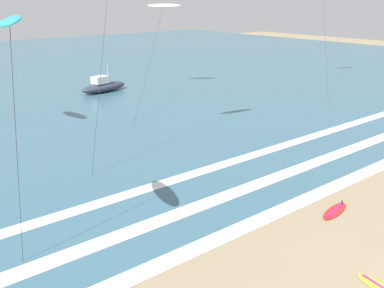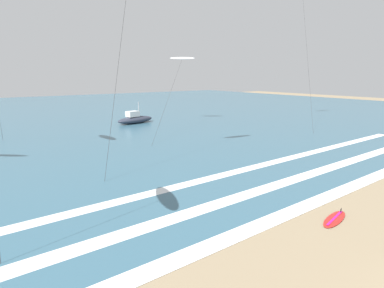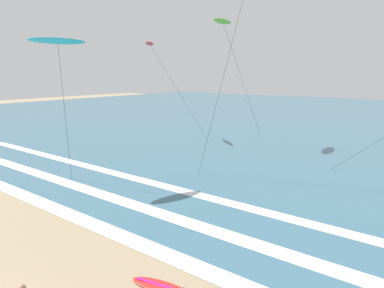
{
  "view_description": "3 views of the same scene",
  "coord_description": "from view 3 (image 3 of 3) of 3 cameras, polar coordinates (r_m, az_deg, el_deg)",
  "views": [
    {
      "loc": [
        -13.87,
        -3.36,
        9.04
      ],
      "look_at": [
        -2.39,
        10.51,
        3.07
      ],
      "focal_mm": 41.74,
      "sensor_mm": 36.0,
      "label": 1
    },
    {
      "loc": [
        -9.91,
        0.12,
        6.16
      ],
      "look_at": [
        -2.19,
        10.64,
        3.18
      ],
      "focal_mm": 28.59,
      "sensor_mm": 36.0,
      "label": 2
    },
    {
      "loc": [
        8.71,
        -0.67,
        6.55
      ],
      "look_at": [
        -1.69,
        13.16,
        2.94
      ],
      "focal_mm": 31.77,
      "sensor_mm": 36.0,
      "label": 3
    }
  ],
  "objects": [
    {
      "name": "wave_foam_mid_break",
      "position": [
        14.72,
        4.54,
        -14.62
      ],
      "size": [
        42.51,
        0.89,
        0.01
      ],
      "primitive_type": "cube",
      "color": "white",
      "rests_on": "ocean_surface"
    },
    {
      "name": "wave_foam_outer_break",
      "position": [
        18.1,
        4.67,
        -9.43
      ],
      "size": [
        50.25,
        0.8,
        0.01
      ],
      "primitive_type": "cube",
      "color": "white",
      "rests_on": "ocean_surface"
    },
    {
      "name": "kite_red_low_near",
      "position": [
        35.47,
        -7.12,
        16.3
      ],
      "size": [
        5.37,
        5.58,
        9.67
      ],
      "color": "red",
      "rests_on": "ground"
    },
    {
      "name": "surfboard_right_spare",
      "position": [
        11.49,
        -5.19,
        -22.75
      ],
      "size": [
        2.18,
        0.99,
        0.25
      ],
      "color": "red",
      "rests_on": "ground"
    },
    {
      "name": "wave_foam_shoreline",
      "position": [
        12.83,
        -2.27,
        -18.85
      ],
      "size": [
        36.47,
        0.86,
        0.01
      ],
      "primitive_type": "cube",
      "color": "white",
      "rests_on": "ocean_surface"
    },
    {
      "name": "kite_lime_far_right",
      "position": [
        32.54,
        5.21,
        19.68
      ],
      "size": [
        1.3,
        8.69,
        11.34
      ],
      "color": "#70C628",
      "rests_on": "ground"
    },
    {
      "name": "ocean_surface",
      "position": [
        54.23,
        27.48,
        3.51
      ],
      "size": [
        140.0,
        90.0,
        0.01
      ],
      "primitive_type": "cube",
      "color": "#386075",
      "rests_on": "ground"
    },
    {
      "name": "kite_cyan_far_left",
      "position": [
        21.37,
        -21.64,
        15.7
      ],
      "size": [
        1.66,
        3.29,
        8.56
      ],
      "color": "#23A8C6",
      "rests_on": "ground"
    }
  ]
}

